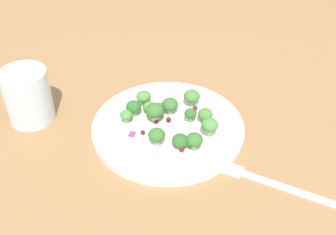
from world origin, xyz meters
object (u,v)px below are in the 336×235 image
broccoli_floret_0 (205,115)px  water_glass (28,96)px  fork (272,183)px  broccoli_floret_1 (170,105)px  plate (168,126)px  broccoli_floret_2 (157,135)px

broccoli_floret_0 → water_glass: bearing=33.9°
water_glass → broccoli_floret_0: bearing=-146.1°
broccoli_floret_0 → fork: broccoli_floret_0 is taller
broccoli_floret_0 → broccoli_floret_1: size_ratio=0.87×
water_glass → fork: bearing=-162.0°
plate → water_glass: (20.18, 12.36, 3.76)cm
plate → water_glass: 23.96cm
broccoli_floret_1 → broccoli_floret_0: bearing=-162.6°
broccoli_floret_2 → broccoli_floret_0: bearing=-105.4°
broccoli_floret_0 → broccoli_floret_2: bearing=74.6°
water_glass → broccoli_floret_1: bearing=-141.8°
broccoli_floret_1 → broccoli_floret_2: same height
plate → broccoli_floret_2: broccoli_floret_2 is taller
plate → water_glass: size_ratio=2.72×
broccoli_floret_2 → fork: broccoli_floret_2 is taller
plate → broccoli_floret_2: 5.94cm
plate → water_glass: water_glass is taller
broccoli_floret_1 → fork: (-20.64, 1.94, -2.96)cm
broccoli_floret_0 → broccoli_floret_1: 6.24cm
broccoli_floret_1 → fork: broccoli_floret_1 is taller
broccoli_floret_2 → water_glass: bearing=18.3°
broccoli_floret_0 → broccoli_floret_2: (2.54, 9.22, 0.35)cm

